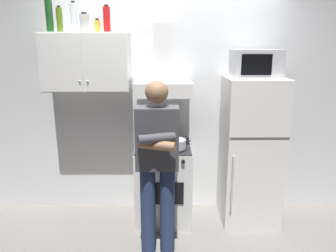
{
  "coord_description": "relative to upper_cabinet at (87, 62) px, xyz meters",
  "views": [
    {
      "loc": [
        -0.03,
        -3.11,
        1.95
      ],
      "look_at": [
        0.0,
        0.0,
        1.15
      ],
      "focal_mm": 34.85,
      "sensor_mm": 36.0,
      "label": 1
    }
  ],
  "objects": [
    {
      "name": "ground_plane",
      "position": [
        0.85,
        -0.37,
        -1.75
      ],
      "size": [
        7.0,
        7.0,
        0.0
      ],
      "primitive_type": "plane",
      "color": "slate"
    },
    {
      "name": "back_wall_tiled",
      "position": [
        0.85,
        0.23,
        -0.4
      ],
      "size": [
        4.8,
        0.1,
        2.7
      ],
      "primitive_type": "cube",
      "color": "white",
      "rests_on": "ground_plane"
    },
    {
      "name": "upper_cabinet",
      "position": [
        0.0,
        0.0,
        0.0
      ],
      "size": [
        0.9,
        0.37,
        0.6
      ],
      "color": "white"
    },
    {
      "name": "stove_oven",
      "position": [
        0.8,
        -0.13,
        -1.32
      ],
      "size": [
        0.6,
        0.62,
        0.87
      ],
      "color": "white",
      "rests_on": "ground_plane"
    },
    {
      "name": "range_hood",
      "position": [
        0.8,
        0.0,
        -0.15
      ],
      "size": [
        0.6,
        0.44,
        0.75
      ],
      "color": "white"
    },
    {
      "name": "refrigerator",
      "position": [
        1.75,
        -0.12,
        -0.95
      ],
      "size": [
        0.6,
        0.62,
        1.6
      ],
      "color": "white",
      "rests_on": "ground_plane"
    },
    {
      "name": "microwave",
      "position": [
        1.75,
        -0.11,
        -0.01
      ],
      "size": [
        0.48,
        0.37,
        0.28
      ],
      "color": "#B7BABF",
      "rests_on": "refrigerator"
    },
    {
      "name": "person_standing",
      "position": [
        0.75,
        -0.73,
        -0.85
      ],
      "size": [
        0.38,
        0.33,
        1.64
      ],
      "color": "navy",
      "rests_on": "ground_plane"
    },
    {
      "name": "cooking_pot",
      "position": [
        0.93,
        -0.24,
        -0.83
      ],
      "size": [
        0.32,
        0.22,
        0.1
      ],
      "color": "#B7BABF",
      "rests_on": "stove_oven"
    },
    {
      "name": "bottle_wine_green",
      "position": [
        -0.35,
        -0.0,
        0.46
      ],
      "size": [
        0.07,
        0.07,
        0.34
      ],
      "color": "#19471E",
      "rests_on": "upper_cabinet"
    },
    {
      "name": "bottle_olive_oil",
      "position": [
        -0.25,
        0.02,
        0.42
      ],
      "size": [
        0.06,
        0.06,
        0.26
      ],
      "color": "#4C6B19",
      "rests_on": "upper_cabinet"
    },
    {
      "name": "bottle_vodka_clear",
      "position": [
        -0.1,
        -0.01,
        0.44
      ],
      "size": [
        0.07,
        0.07,
        0.3
      ],
      "color": "silver",
      "rests_on": "upper_cabinet"
    },
    {
      "name": "bottle_soda_red",
      "position": [
        0.23,
        -0.02,
        0.43
      ],
      "size": [
        0.07,
        0.07,
        0.26
      ],
      "color": "red",
      "rests_on": "upper_cabinet"
    },
    {
      "name": "bottle_spice_jar",
      "position": [
        0.13,
        -0.01,
        0.36
      ],
      "size": [
        0.06,
        0.06,
        0.14
      ],
      "color": "gold",
      "rests_on": "upper_cabinet"
    },
    {
      "name": "bottle_canister_steel",
      "position": [
        0.0,
        -0.01,
        0.39
      ],
      "size": [
        0.1,
        0.1,
        0.19
      ],
      "color": "#B2B5BA",
      "rests_on": "upper_cabinet"
    }
  ]
}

